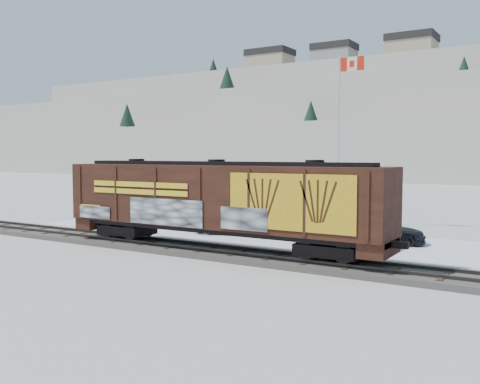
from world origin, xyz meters
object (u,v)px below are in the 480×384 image
Objects in this scene: car_silver at (229,222)px; car_white at (359,234)px; hopper_railcar at (217,199)px; flagpole at (340,163)px; car_dark at (380,230)px.

car_white is at bearing -103.82° from car_silver.
car_silver is (-3.25, 6.28, -2.11)m from hopper_railcar.
hopper_railcar is at bearing -166.08° from car_silver.
car_dark is at bearing -50.57° from flagpole.
car_white is at bearing -61.47° from flagpole.
hopper_railcar is at bearing 131.70° from car_dark.
car_silver reaches higher than car_white.
car_white is 0.84× the size of car_dark.
car_silver is at bearing 117.41° from hopper_railcar.
car_silver is (-4.64, -7.87, -3.86)m from flagpole.
car_dark is (6.34, 8.12, -2.17)m from hopper_railcar.
car_silver is 9.77m from car_dark.
car_dark is (4.96, -6.03, -3.92)m from flagpole.
hopper_railcar is at bearing -95.58° from flagpole.
flagpole reaches higher than hopper_railcar.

